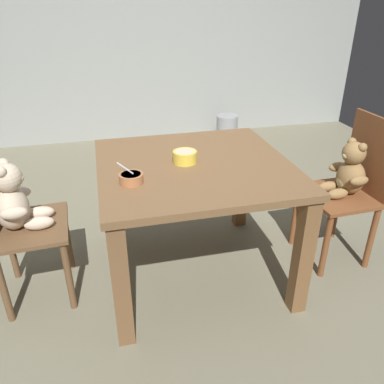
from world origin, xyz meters
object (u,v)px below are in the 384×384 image
at_px(dining_table, 194,185).
at_px(porridge_bowl_terracotta_near_left, 131,178).
at_px(metal_pail, 227,128).
at_px(porridge_bowl_yellow_center, 185,157).
at_px(teddy_chair_near_left, 15,209).
at_px(teddy_chair_near_right, 348,180).

xyz_separation_m(dining_table, porridge_bowl_terracotta_near_left, (-0.35, -0.16, 0.15)).
xyz_separation_m(dining_table, metal_pail, (0.92, 2.15, -0.43)).
bearing_deg(dining_table, porridge_bowl_yellow_center, 152.91).
bearing_deg(metal_pail, porridge_bowl_terracotta_near_left, -118.74).
xyz_separation_m(teddy_chair_near_left, porridge_bowl_yellow_center, (0.88, 0.01, 0.19)).
xyz_separation_m(porridge_bowl_yellow_center, metal_pail, (0.97, 2.13, -0.59)).
distance_m(teddy_chair_near_left, metal_pail, 2.85).
bearing_deg(porridge_bowl_yellow_center, porridge_bowl_terracotta_near_left, -148.69).
distance_m(dining_table, porridge_bowl_terracotta_near_left, 0.41).
bearing_deg(teddy_chair_near_right, dining_table, -5.50).
distance_m(porridge_bowl_terracotta_near_left, metal_pail, 2.70).
relative_size(dining_table, porridge_bowl_yellow_center, 7.94).
height_order(dining_table, teddy_chair_near_left, teddy_chair_near_left).
bearing_deg(porridge_bowl_yellow_center, teddy_chair_near_right, -4.51).
bearing_deg(porridge_bowl_terracotta_near_left, teddy_chair_near_right, 4.81).
bearing_deg(porridge_bowl_terracotta_near_left, metal_pail, 61.26).
height_order(dining_table, porridge_bowl_yellow_center, porridge_bowl_yellow_center).
height_order(teddy_chair_near_right, metal_pail, teddy_chair_near_right).
bearing_deg(porridge_bowl_terracotta_near_left, teddy_chair_near_left, 163.43).
xyz_separation_m(teddy_chair_near_left, metal_pail, (1.84, 2.14, -0.39)).
xyz_separation_m(teddy_chair_near_right, metal_pail, (-0.00, 2.20, -0.38)).
distance_m(teddy_chair_near_right, metal_pail, 2.24).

